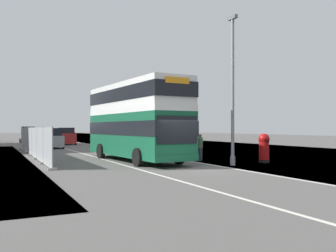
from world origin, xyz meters
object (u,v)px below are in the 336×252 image
(red_pillar_postbox, at_px, (264,147))
(pedestrian_at_kerb, at_px, (200,147))
(roadworks_barrier, at_px, (186,146))
(double_decker_bus, at_px, (135,120))
(lamppost_foreground, at_px, (233,95))
(car_oncoming_near, at_px, (51,139))
(car_receding_mid, at_px, (66,137))
(car_receding_far, at_px, (28,135))
(car_far_side, at_px, (28,134))

(red_pillar_postbox, height_order, pedestrian_at_kerb, red_pillar_postbox)
(roadworks_barrier, relative_size, pedestrian_at_kerb, 0.96)
(double_decker_bus, height_order, red_pillar_postbox, double_decker_bus)
(lamppost_foreground, height_order, roadworks_barrier, lamppost_foreground)
(double_decker_bus, distance_m, car_oncoming_near, 17.26)
(roadworks_barrier, distance_m, car_receding_mid, 23.59)
(car_receding_far, height_order, car_far_side, car_far_side)
(car_receding_far, relative_size, pedestrian_at_kerb, 2.50)
(double_decker_bus, xyz_separation_m, roadworks_barrier, (4.44, 1.49, -1.84))
(car_receding_far, xyz_separation_m, car_far_side, (0.55, 6.80, 0.02))
(red_pillar_postbox, bearing_deg, double_decker_bus, 145.18)
(car_receding_far, bearing_deg, car_oncoming_near, -86.53)
(roadworks_barrier, relative_size, car_far_side, 0.38)
(red_pillar_postbox, distance_m, car_far_side, 45.02)
(double_decker_bus, xyz_separation_m, lamppost_foreground, (3.87, -5.02, 1.35))
(red_pillar_postbox, distance_m, pedestrian_at_kerb, 3.96)
(car_oncoming_near, bearing_deg, car_receding_mid, 69.57)
(pedestrian_at_kerb, bearing_deg, car_receding_mid, 97.76)
(double_decker_bus, bearing_deg, car_oncoming_near, 99.11)
(roadworks_barrier, xyz_separation_m, pedestrian_at_kerb, (-0.69, -3.18, 0.11))
(red_pillar_postbox, bearing_deg, car_receding_mid, 102.26)
(red_pillar_postbox, relative_size, car_receding_mid, 0.43)
(roadworks_barrier, height_order, pedestrian_at_kerb, pedestrian_at_kerb)
(car_oncoming_near, xyz_separation_m, car_receding_far, (-0.95, 15.70, 0.07))
(roadworks_barrier, bearing_deg, double_decker_bus, -161.41)
(double_decker_bus, height_order, lamppost_foreground, lamppost_foreground)
(roadworks_barrier, xyz_separation_m, car_far_side, (-7.56, 37.96, 0.32))
(double_decker_bus, distance_m, red_pillar_postbox, 8.09)
(red_pillar_postbox, relative_size, car_oncoming_near, 0.43)
(car_receding_mid, height_order, car_receding_far, car_receding_far)
(pedestrian_at_kerb, bearing_deg, red_pillar_postbox, -45.90)
(double_decker_bus, height_order, car_oncoming_near, double_decker_bus)
(car_receding_mid, relative_size, pedestrian_at_kerb, 2.37)
(lamppost_foreground, height_order, car_receding_mid, lamppost_foreground)
(double_decker_bus, bearing_deg, lamppost_foreground, -52.35)
(lamppost_foreground, bearing_deg, red_pillar_postbox, 10.70)
(red_pillar_postbox, bearing_deg, car_far_side, 102.34)
(red_pillar_postbox, bearing_deg, lamppost_foreground, -169.30)
(car_oncoming_near, relative_size, pedestrian_at_kerb, 2.40)
(double_decker_bus, xyz_separation_m, red_pillar_postbox, (6.50, -4.52, -1.63))
(red_pillar_postbox, distance_m, car_receding_mid, 29.89)
(car_receding_mid, bearing_deg, roadworks_barrier, -79.53)
(roadworks_barrier, bearing_deg, car_far_side, 101.27)
(lamppost_foreground, xyz_separation_m, car_receding_far, (-7.54, 37.68, -2.90))
(car_receding_mid, bearing_deg, car_receding_far, 115.63)
(lamppost_foreground, relative_size, car_far_side, 1.94)
(car_oncoming_near, bearing_deg, double_decker_bus, -80.89)
(double_decker_bus, bearing_deg, pedestrian_at_kerb, -24.15)
(car_receding_far, bearing_deg, roadworks_barrier, -75.41)
(roadworks_barrier, xyz_separation_m, car_receding_far, (-8.11, 31.17, 0.29))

